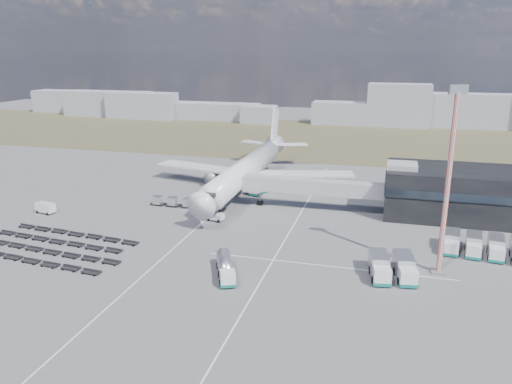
# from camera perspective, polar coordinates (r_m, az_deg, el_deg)

# --- Properties ---
(ground) EXTENTS (420.00, 420.00, 0.00)m
(ground) POSITION_cam_1_polar(r_m,az_deg,el_deg) (94.77, -6.37, -4.81)
(ground) COLOR #565659
(ground) RESTS_ON ground
(grass_strip) EXTENTS (420.00, 90.00, 0.01)m
(grass_strip) POSITION_cam_1_polar(r_m,az_deg,el_deg) (197.84, 5.38, 6.26)
(grass_strip) COLOR #4D462E
(grass_strip) RESTS_ON ground
(lane_markings) EXTENTS (47.12, 110.00, 0.01)m
(lane_markings) POSITION_cam_1_polar(r_m,az_deg,el_deg) (94.49, -0.16, -4.76)
(lane_markings) COLOR silver
(lane_markings) RESTS_ON ground
(terminal) EXTENTS (30.40, 16.40, 11.00)m
(terminal) POSITION_cam_1_polar(r_m,az_deg,el_deg) (110.77, 22.23, 0.02)
(terminal) COLOR black
(terminal) RESTS_ON ground
(jet_bridge) EXTENTS (30.30, 3.80, 7.05)m
(jet_bridge) POSITION_cam_1_polar(r_m,az_deg,el_deg) (107.86, 5.44, 0.65)
(jet_bridge) COLOR #939399
(jet_bridge) RESTS_ON ground
(airliner) EXTENTS (51.59, 64.53, 17.62)m
(airliner) POSITION_cam_1_polar(r_m,az_deg,el_deg) (122.54, -0.92, 2.73)
(airliner) COLOR silver
(airliner) RESTS_ON ground
(skyline) EXTENTS (295.62, 23.76, 23.36)m
(skyline) POSITION_cam_1_polar(r_m,az_deg,el_deg) (233.32, 8.92, 9.56)
(skyline) COLOR gray
(skyline) RESTS_ON ground
(fuel_tanker) EXTENTS (5.74, 9.21, 2.93)m
(fuel_tanker) POSITION_cam_1_polar(r_m,az_deg,el_deg) (77.17, -3.49, -8.60)
(fuel_tanker) COLOR silver
(fuel_tanker) RESTS_ON ground
(pushback_tug) EXTENTS (3.56, 2.35, 1.49)m
(pushback_tug) POSITION_cam_1_polar(r_m,az_deg,el_deg) (101.47, -4.64, -2.88)
(pushback_tug) COLOR silver
(pushback_tug) RESTS_ON ground
(utility_van) EXTENTS (4.47, 2.63, 2.25)m
(utility_van) POSITION_cam_1_polar(r_m,az_deg,el_deg) (114.53, -22.93, -1.71)
(utility_van) COLOR silver
(utility_van) RESTS_ON ground
(catering_truck) EXTENTS (3.64, 6.24, 2.69)m
(catering_truck) POSITION_cam_1_polar(r_m,az_deg,el_deg) (119.45, 0.33, 0.43)
(catering_truck) COLOR silver
(catering_truck) RESTS_ON ground
(service_trucks_near) EXTENTS (7.58, 8.62, 3.10)m
(service_trucks_near) POSITION_cam_1_polar(r_m,az_deg,el_deg) (79.32, 15.30, -8.30)
(service_trucks_near) COLOR silver
(service_trucks_near) RESTS_ON ground
(service_trucks_far) EXTENTS (13.63, 8.57, 2.86)m
(service_trucks_far) POSITION_cam_1_polar(r_m,az_deg,el_deg) (92.99, 24.68, -5.65)
(service_trucks_far) COLOR silver
(service_trucks_far) RESTS_ON ground
(uld_row) EXTENTS (17.27, 1.92, 1.89)m
(uld_row) POSITION_cam_1_polar(r_m,az_deg,el_deg) (110.09, -7.79, -1.23)
(uld_row) COLOR black
(uld_row) RESTS_ON ground
(baggage_dollies) EXTENTS (32.21, 16.86, 0.72)m
(baggage_dollies) POSITION_cam_1_polar(r_m,az_deg,el_deg) (95.28, -22.63, -5.66)
(baggage_dollies) COLOR black
(baggage_dollies) RESTS_ON ground
(floodlight_mast) EXTENTS (2.74, 2.22, 28.78)m
(floodlight_mast) POSITION_cam_1_polar(r_m,az_deg,el_deg) (79.16, 21.08, 0.93)
(floodlight_mast) COLOR #AD231B
(floodlight_mast) RESTS_ON ground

